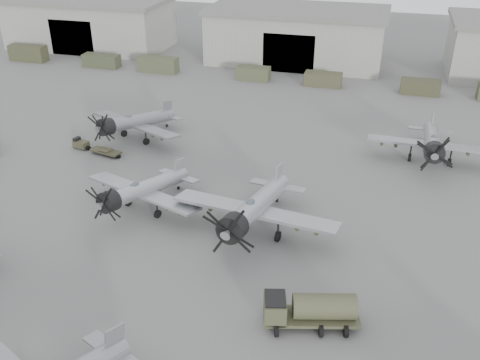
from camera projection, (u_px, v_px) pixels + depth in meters
The scene contains 15 objects.
ground at pixel (138, 294), 37.70m from camera, with size 220.00×220.00×0.00m, color slate.
hangar_left at pixel (91, 22), 97.20m from camera, with size 29.00×14.80×8.70m.
hangar_center at pixel (297, 35), 88.23m from camera, with size 29.00×14.80×8.70m.
support_truck_0 at pixel (28, 53), 89.77m from camera, with size 6.35×2.20×2.62m, color #393A26.
support_truck_1 at pixel (101, 61), 86.69m from camera, with size 6.02×2.20×2.05m, color #383E28.
support_truck_2 at pixel (158, 65), 84.27m from camera, with size 6.31×2.20×2.35m, color #41472E.
support_truck_3 at pixel (253, 73), 80.68m from camera, with size 4.95×2.20×2.02m, color #41472E.
support_truck_4 at pixel (323, 79), 78.20m from camera, with size 5.37×2.20×1.98m, color #40402A.
support_truck_5 at pixel (420, 87), 74.96m from camera, with size 5.35×2.20×2.07m, color #383925.
aircraft_mid_1 at pixel (140, 191), 46.48m from camera, with size 11.77×10.60×4.73m.
aircraft_mid_2 at pixel (253, 209), 42.99m from camera, with size 14.10×12.69×5.60m.
aircraft_far_0 at pixel (133, 122), 60.12m from camera, with size 12.16×11.00×4.94m.
aircraft_far_1 at pixel (433, 143), 54.83m from camera, with size 13.12×11.81×5.27m.
fuel_tanker at pixel (310, 308), 34.44m from camera, with size 6.49×3.92×2.38m.
tug_trailer at pixel (90, 147), 58.56m from camera, with size 6.19×2.48×1.23m.
Camera 1 is at (14.85, -26.38, 24.96)m, focal length 40.00 mm.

